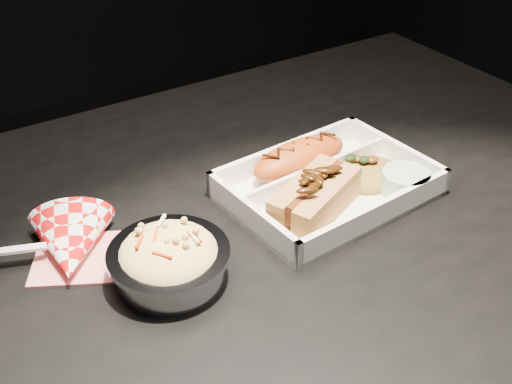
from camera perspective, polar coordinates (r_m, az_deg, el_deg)
dining_table at (r=0.82m, az=-0.68°, el=-8.38°), size 1.20×0.80×0.75m
food_tray at (r=0.82m, az=6.33°, el=0.31°), size 0.26×0.20×0.04m
fried_pastry at (r=0.84m, az=3.90°, el=3.06°), size 0.15×0.07×0.04m
hotdog at (r=0.76m, az=5.27°, el=-0.30°), size 0.14×0.10×0.06m
fried_rice_mound at (r=0.85m, az=10.19°, el=2.16°), size 0.10×0.08×0.03m
cupcake_liner at (r=0.83m, az=13.12°, el=0.82°), size 0.06×0.06×0.03m
foil_coleslaw_cup at (r=0.68m, az=-7.74°, el=-5.85°), size 0.13×0.13×0.06m
napkin_fork at (r=0.74m, az=-16.14°, el=-4.62°), size 0.18×0.14×0.10m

